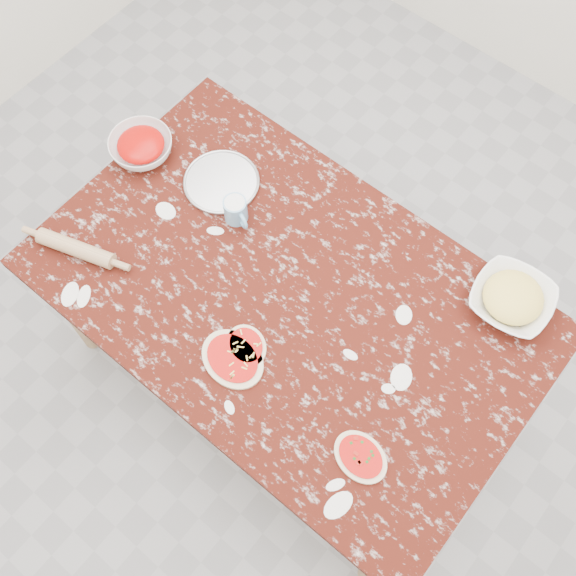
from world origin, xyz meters
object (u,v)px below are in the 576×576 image
Objects in this scene: cheese_bowl at (511,300)px; worktable at (288,305)px; flour_mug at (236,210)px; rolling_pin at (76,248)px; pizza_tray at (222,182)px; sauce_bowl at (141,147)px.

worktable is at bearing -143.19° from cheese_bowl.
flour_mug is at bearing -160.58° from cheese_bowl.
worktable is at bearing 26.81° from rolling_pin.
flour_mug is at bearing -28.24° from pizza_tray.
flour_mug reaches higher than pizza_tray.
sauce_bowl reaches higher than worktable.
sauce_bowl reaches higher than rolling_pin.
sauce_bowl is 1.92× the size of flour_mug.
flour_mug is at bearing 1.26° from sauce_bowl.
flour_mug reaches higher than cheese_bowl.
flour_mug is at bearing 160.46° from worktable.
flour_mug is (-0.31, 0.11, 0.13)m from worktable.
pizza_tray is 2.23× the size of flour_mug.
cheese_bowl is at bearing 13.68° from sauce_bowl.
cheese_bowl is 1.39m from rolling_pin.
rolling_pin is (-0.32, -0.43, -0.02)m from flour_mug.
sauce_bowl is at bearing -166.32° from cheese_bowl.
flour_mug reaches higher than rolling_pin.
cheese_bowl is 0.94× the size of rolling_pin.
sauce_bowl is at bearing 105.15° from rolling_pin.
flour_mug is 0.43× the size of rolling_pin.
worktable is 0.36m from flour_mug.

